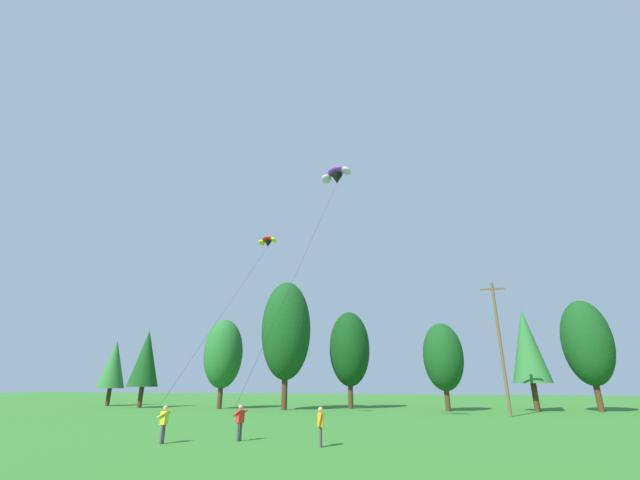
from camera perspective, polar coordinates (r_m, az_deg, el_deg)
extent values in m
cylinder|color=#472D19|center=(62.71, -27.63, -18.98)|extent=(0.52, 0.52, 2.14)
cone|color=#2D7033|center=(62.74, -27.02, -15.27)|extent=(3.41, 3.41, 6.09)
cylinder|color=#472D19|center=(56.40, -23.94, -19.55)|extent=(0.54, 0.54, 2.35)
cone|color=#144719|center=(56.45, -23.29, -15.00)|extent=(3.59, 3.59, 6.70)
cylinder|color=#472D19|center=(51.17, -13.90, -20.65)|extent=(0.55, 0.55, 2.52)
ellipsoid|color=#236628|center=(51.26, -13.45, -15.24)|extent=(4.52, 4.52, 7.90)
cylinder|color=#472D19|center=(47.77, -5.03, -20.60)|extent=(0.65, 0.65, 3.55)
ellipsoid|color=#144719|center=(48.12, -4.79, -12.45)|extent=(5.62, 5.62, 11.11)
cylinder|color=#472D19|center=(50.44, 4.34, -21.01)|extent=(0.58, 0.58, 2.77)
ellipsoid|color=#0F3D14|center=(50.58, 4.18, -14.97)|extent=(4.78, 4.78, 8.67)
cylinder|color=#472D19|center=(47.55, 17.48, -20.62)|extent=(0.53, 0.53, 2.27)
ellipsoid|color=#144719|center=(47.60, 16.93, -15.39)|extent=(4.24, 4.24, 7.10)
cylinder|color=#472D19|center=(51.06, 28.05, -18.91)|extent=(0.57, 0.57, 2.75)
cone|color=#2D7033|center=(51.20, 27.10, -13.05)|extent=(3.93, 3.93, 7.84)
cylinder|color=#472D19|center=(52.82, 34.57, -17.72)|extent=(0.58, 0.58, 2.84)
ellipsoid|color=#144719|center=(52.97, 33.42, -11.90)|extent=(4.86, 4.86, 8.90)
cylinder|color=brown|center=(41.74, 24.08, -13.48)|extent=(0.26, 0.26, 11.88)
cube|color=brown|center=(42.49, 23.09, -6.35)|extent=(2.20, 0.14, 0.14)
cylinder|color=#4C4C51|center=(22.74, -21.42, -24.10)|extent=(0.14, 0.14, 0.84)
cylinder|color=#4C4C51|center=(22.91, -21.16, -24.09)|extent=(0.14, 0.14, 0.84)
cube|color=yellow|center=(22.76, -21.05, -22.31)|extent=(0.28, 0.40, 0.60)
sphere|color=tan|center=(22.74, -20.91, -21.21)|extent=(0.22, 0.22, 0.22)
cylinder|color=yellow|center=(22.54, -21.30, -21.91)|extent=(0.53, 0.14, 0.35)
cylinder|color=yellow|center=(22.97, -20.70, -21.91)|extent=(0.53, 0.14, 0.35)
cylinder|color=#4C4C51|center=(22.72, -11.50, -24.97)|extent=(0.17, 0.17, 0.84)
cylinder|color=#4C4C51|center=(22.85, -11.10, -24.96)|extent=(0.17, 0.17, 0.84)
cube|color=red|center=(22.72, -11.17, -23.16)|extent=(0.36, 0.44, 0.60)
sphere|color=tan|center=(22.70, -11.09, -22.06)|extent=(0.22, 0.22, 0.22)
cylinder|color=red|center=(22.55, -11.62, -22.76)|extent=(0.52, 0.27, 0.35)
cylinder|color=red|center=(22.88, -10.67, -22.76)|extent=(0.52, 0.27, 0.35)
cylinder|color=#4C4C51|center=(20.34, 0.03, -26.00)|extent=(0.15, 0.15, 0.84)
cylinder|color=#4C4C51|center=(20.54, 0.10, -25.94)|extent=(0.15, 0.15, 0.84)
cube|color=orange|center=(20.38, 0.06, -23.95)|extent=(0.29, 0.41, 0.60)
sphere|color=tan|center=(20.35, 0.06, -22.72)|extent=(0.22, 0.22, 0.22)
cylinder|color=orange|center=(20.14, -0.02, -23.93)|extent=(0.21, 0.11, 0.57)
cylinder|color=orange|center=(20.61, 0.14, -23.83)|extent=(0.21, 0.11, 0.57)
ellipsoid|color=red|center=(38.52, -7.37, 0.11)|extent=(1.38, 1.17, 0.66)
ellipsoid|color=yellow|center=(38.00, -6.54, 0.02)|extent=(0.72, 0.86, 0.75)
ellipsoid|color=yellow|center=(38.90, -8.22, -0.38)|extent=(0.84, 0.85, 0.75)
cone|color=black|center=(38.42, -7.33, -0.56)|extent=(0.84, 0.84, 0.57)
cylinder|color=black|center=(29.97, -12.48, -8.49)|extent=(0.71, 14.87, 13.21)
ellipsoid|color=purple|center=(32.96, 2.28, 9.59)|extent=(1.93, 1.70, 0.79)
ellipsoid|color=silver|center=(32.27, 3.70, 9.72)|extent=(1.10, 1.13, 0.94)
ellipsoid|color=silver|center=(33.40, 0.93, 8.59)|extent=(1.16, 1.16, 0.94)
cone|color=black|center=(32.73, 2.41, 8.56)|extent=(1.24, 1.24, 0.79)
cylinder|color=black|center=(26.65, -3.21, -4.36)|extent=(3.96, 7.55, 16.11)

